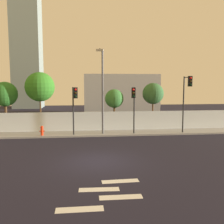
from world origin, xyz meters
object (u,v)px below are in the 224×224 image
object	(u,v)px
traffic_light_center	(187,92)
roadside_tree_leftmost	(5,94)
traffic_light_right	(134,100)
roadside_tree_midleft	(40,87)
roadside_tree_rightmost	(153,94)
traffic_light_left	(74,100)
street_lamp_curbside	(102,86)
fire_hydrant	(42,130)
roadside_tree_midright	(114,99)

from	to	relation	value
traffic_light_center	roadside_tree_leftmost	size ratio (longest dim) A/B	1.07
traffic_light_center	traffic_light_right	size ratio (longest dim) A/B	1.23
roadside_tree_midleft	roadside_tree_rightmost	size ratio (longest dim) A/B	1.22
traffic_light_center	roadside_tree_rightmost	bearing A→B (deg)	118.33
roadside_tree_midleft	roadside_tree_rightmost	xyz separation A→B (m)	(11.38, 0.00, -0.71)
traffic_light_right	roadside_tree_rightmost	bearing A→B (deg)	53.18
traffic_light_left	traffic_light_right	distance (m)	5.16
street_lamp_curbside	roadside_tree_midleft	size ratio (longest dim) A/B	1.28
fire_hydrant	roadside_tree_midleft	xyz separation A→B (m)	(-0.59, 3.07, 3.76)
roadside_tree_midleft	roadside_tree_midright	bearing A→B (deg)	0.00
traffic_light_left	street_lamp_curbside	bearing A→B (deg)	19.26
traffic_light_center	fire_hydrant	size ratio (longest dim) A/B	6.15
traffic_light_right	roadside_tree_midright	size ratio (longest dim) A/B	1.02
roadside_tree_leftmost	roadside_tree_midleft	size ratio (longest dim) A/B	0.84
traffic_light_left	traffic_light_center	bearing A→B (deg)	0.60
street_lamp_curbside	roadside_tree_leftmost	distance (m)	9.75
street_lamp_curbside	roadside_tree_leftmost	xyz separation A→B (m)	(-9.24, 3.03, -0.82)
roadside_tree_midright	roadside_tree_rightmost	distance (m)	4.06
fire_hydrant	roadside_tree_rightmost	world-z (taller)	roadside_tree_rightmost
traffic_light_left	roadside_tree_midleft	world-z (taller)	roadside_tree_midleft
fire_hydrant	roadside_tree_midleft	bearing A→B (deg)	100.88
traffic_light_right	traffic_light_center	bearing A→B (deg)	-1.48
traffic_light_center	roadside_tree_midleft	distance (m)	13.95
traffic_light_right	street_lamp_curbside	xyz separation A→B (m)	(-2.73, 0.62, 1.23)
traffic_light_left	street_lamp_curbside	world-z (taller)	street_lamp_curbside
traffic_light_left	traffic_light_center	distance (m)	9.95
roadside_tree_leftmost	roadside_tree_rightmost	bearing A→B (deg)	0.00
roadside_tree_midright	traffic_light_center	bearing A→B (deg)	-31.90
traffic_light_center	roadside_tree_leftmost	distance (m)	17.16
roadside_tree_leftmost	roadside_tree_midright	world-z (taller)	roadside_tree_leftmost
fire_hydrant	roadside_tree_leftmost	bearing A→B (deg)	141.82
traffic_light_center	roadside_tree_midleft	world-z (taller)	roadside_tree_midleft
traffic_light_right	fire_hydrant	size ratio (longest dim) A/B	4.98
traffic_light_right	roadside_tree_midleft	distance (m)	9.46
fire_hydrant	roadside_tree_midleft	size ratio (longest dim) A/B	0.15
traffic_light_center	roadside_tree_rightmost	xyz separation A→B (m)	(-2.03, 3.77, -0.27)
traffic_light_left	roadside_tree_midright	distance (m)	5.47
street_lamp_curbside	roadside_tree_rightmost	xyz separation A→B (m)	(5.46, 3.03, -0.82)
street_lamp_curbside	roadside_tree_midleft	bearing A→B (deg)	152.89
traffic_light_left	fire_hydrant	bearing A→B (deg)	164.47
roadside_tree_leftmost	roadside_tree_midright	size ratio (longest dim) A/B	1.18
roadside_tree_leftmost	street_lamp_curbside	bearing A→B (deg)	-18.17
roadside_tree_midright	roadside_tree_midleft	bearing A→B (deg)	180.00
roadside_tree_leftmost	roadside_tree_midleft	bearing A→B (deg)	0.00
street_lamp_curbside	roadside_tree_midright	size ratio (longest dim) A/B	1.80
traffic_light_left	street_lamp_curbside	distance (m)	2.83
street_lamp_curbside	roadside_tree_leftmost	size ratio (longest dim) A/B	1.52
traffic_light_center	street_lamp_curbside	distance (m)	7.56
traffic_light_right	roadside_tree_rightmost	size ratio (longest dim) A/B	0.88
roadside_tree_midright	roadside_tree_rightmost	xyz separation A→B (m)	(4.03, 0.00, 0.50)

